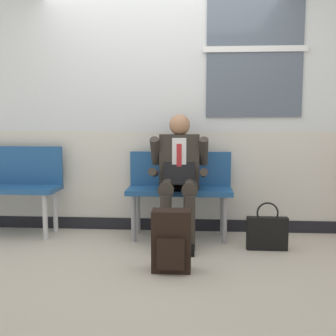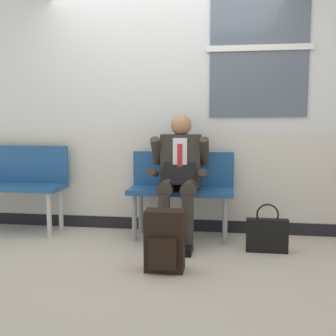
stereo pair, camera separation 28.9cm
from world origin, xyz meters
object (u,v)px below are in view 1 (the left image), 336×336
Objects in this scene: person_seated at (179,174)px; bench_empty at (4,181)px; handbag at (267,232)px; backpack at (171,241)px; bench_with_person at (180,185)px.

bench_empty is at bearing 173.93° from person_seated.
handbag is at bearing -13.34° from person_seated.
backpack is 1.05m from handbag.
handbag is at bearing -8.34° from bench_empty.
backpack is (-0.02, -1.00, -0.30)m from bench_with_person.
bench_empty is at bearing 171.66° from handbag.
person_seated is 1.00m from handbag.
backpack is 1.10× the size of handbag.
bench_empty is 2.66× the size of handbag.
person_seated is at bearing -6.07° from bench_empty.
backpack is at bearing -91.31° from bench_with_person.
bench_empty is (-1.88, 0.01, 0.02)m from bench_with_person.
backpack reaches higher than handbag.
person_seated reaches higher than bench_with_person.
bench_empty is 2.42× the size of backpack.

